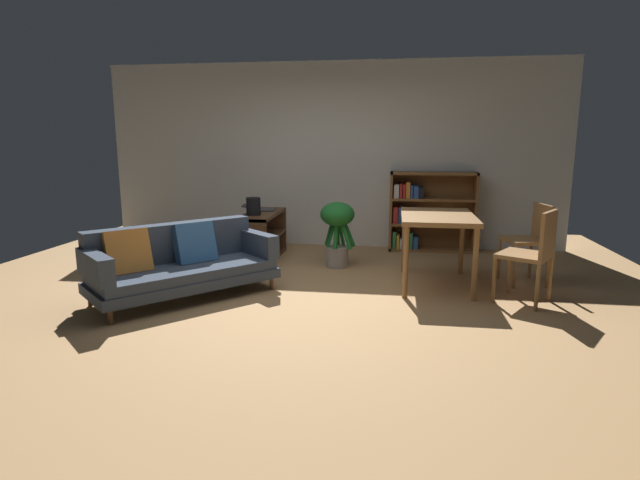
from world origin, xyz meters
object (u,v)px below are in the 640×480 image
(desk_speaker, at_px, (253,206))
(potted_floor_plant, at_px, (337,226))
(media_console, at_px, (262,236))
(dining_chair_near, at_px, (533,251))
(bookshelf, at_px, (425,212))
(open_laptop, at_px, (261,209))
(fabric_couch, at_px, (180,262))
(dining_table, at_px, (437,223))
(dining_chair_far, at_px, (531,237))

(desk_speaker, height_order, potted_floor_plant, desk_speaker)
(media_console, distance_m, potted_floor_plant, 1.11)
(dining_chair_near, xyz_separation_m, bookshelf, (-0.89, 2.38, 0.03))
(open_laptop, relative_size, desk_speaker, 2.11)
(fabric_couch, xyz_separation_m, open_laptop, (0.33, 1.97, 0.29))
(potted_floor_plant, relative_size, dining_table, 0.72)
(media_console, height_order, bookshelf, bookshelf)
(fabric_couch, distance_m, desk_speaker, 1.60)
(dining_table, height_order, dining_chair_near, dining_chair_near)
(desk_speaker, xyz_separation_m, dining_table, (2.26, -0.72, -0.05))
(fabric_couch, relative_size, dining_chair_far, 2.09)
(fabric_couch, xyz_separation_m, dining_chair_far, (3.65, 1.02, 0.17))
(desk_speaker, height_order, dining_table, desk_speaker)
(desk_speaker, height_order, dining_chair_far, dining_chair_far)
(potted_floor_plant, bearing_deg, dining_table, -29.55)
(media_console, xyz_separation_m, bookshelf, (2.19, 0.90, 0.24))
(desk_speaker, bearing_deg, potted_floor_plant, -3.19)
(desk_speaker, bearing_deg, open_laptop, 93.74)
(fabric_couch, xyz_separation_m, bookshelf, (2.59, 2.64, 0.20))
(desk_speaker, bearing_deg, fabric_couch, -103.39)
(open_laptop, distance_m, dining_chair_far, 3.46)
(desk_speaker, relative_size, potted_floor_plant, 0.27)
(dining_chair_near, height_order, bookshelf, bookshelf)
(media_console, relative_size, bookshelf, 0.96)
(open_laptop, xyz_separation_m, desk_speaker, (0.03, -0.46, 0.09))
(fabric_couch, bearing_deg, bookshelf, 45.51)
(dining_chair_near, bearing_deg, fabric_couch, -175.67)
(potted_floor_plant, height_order, dining_table, potted_floor_plant)
(dining_chair_far, bearing_deg, media_console, 167.36)
(desk_speaker, xyz_separation_m, dining_chair_far, (3.29, -0.50, -0.22))
(fabric_couch, height_order, dining_table, dining_table)
(fabric_couch, bearing_deg, potted_floor_plant, 44.95)
(dining_table, distance_m, dining_chair_near, 1.03)
(fabric_couch, xyz_separation_m, potted_floor_plant, (1.45, 1.45, 0.17))
(desk_speaker, bearing_deg, dining_chair_near, -21.78)
(fabric_couch, distance_m, media_console, 1.79)
(open_laptop, bearing_deg, desk_speaker, -86.26)
(bookshelf, bearing_deg, dining_chair_near, -69.42)
(dining_table, xyz_separation_m, dining_chair_far, (1.03, 0.23, -0.17))
(potted_floor_plant, bearing_deg, fabric_couch, -135.05)
(open_laptop, height_order, potted_floor_plant, potted_floor_plant)
(media_console, bearing_deg, open_laptop, 109.02)
(bookshelf, bearing_deg, dining_table, -89.25)
(media_console, bearing_deg, dining_table, -23.33)
(potted_floor_plant, height_order, bookshelf, bookshelf)
(fabric_couch, height_order, media_console, fabric_couch)
(media_console, xyz_separation_m, dining_chair_near, (3.08, -1.48, 0.21))
(desk_speaker, relative_size, dining_chair_near, 0.24)
(open_laptop, distance_m, potted_floor_plant, 1.25)
(media_console, height_order, dining_table, dining_table)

